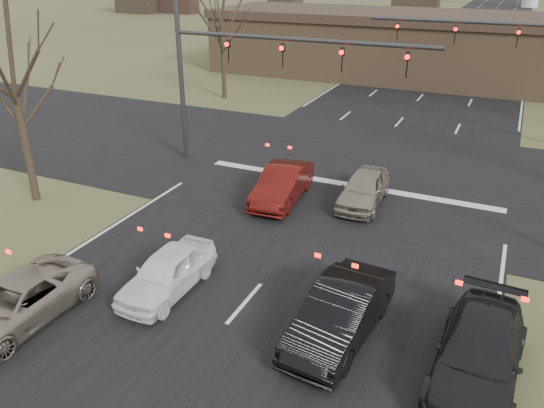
{
  "coord_description": "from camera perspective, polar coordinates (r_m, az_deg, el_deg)",
  "views": [
    {
      "loc": [
        6.15,
        -8.48,
        9.31
      ],
      "look_at": [
        -0.4,
        5.81,
        2.0
      ],
      "focal_mm": 35.0,
      "sensor_mm": 36.0,
      "label": 1
    }
  ],
  "objects": [
    {
      "name": "ground",
      "position": [
        14.02,
        -8.85,
        -17.06
      ],
      "size": [
        360.0,
        360.0,
        0.0
      ],
      "primitive_type": "plane",
      "color": "#434A27",
      "rests_on": "ground"
    },
    {
      "name": "mast_arm_far",
      "position": [
        31.77,
        25.35,
        14.91
      ],
      "size": [
        11.12,
        0.24,
        8.0
      ],
      "color": "#383A3D",
      "rests_on": "ground"
    },
    {
      "name": "mast_arm_near",
      "position": [
        24.67,
        -3.37,
        15.02
      ],
      "size": [
        12.12,
        0.24,
        8.0
      ],
      "color": "#383A3D",
      "rests_on": "ground"
    },
    {
      "name": "car_silver_ahead",
      "position": [
        22.15,
        9.83,
        1.65
      ],
      "size": [
        1.76,
        4.08,
        1.37
      ],
      "primitive_type": "imported",
      "rotation": [
        0.0,
        0.0,
        0.03
      ],
      "color": "gray",
      "rests_on": "ground"
    },
    {
      "name": "car_white_sedan",
      "position": [
        16.52,
        -11.2,
        -7.19
      ],
      "size": [
        1.56,
        3.86,
        1.31
      ],
      "primitive_type": "imported",
      "rotation": [
        0.0,
        0.0,
        -0.0
      ],
      "color": "white",
      "rests_on": "ground"
    },
    {
      "name": "road_cross",
      "position": [
        25.99,
        9.29,
        3.65
      ],
      "size": [
        200.0,
        14.0,
        0.02
      ],
      "primitive_type": "cube",
      "color": "black",
      "rests_on": "ground"
    },
    {
      "name": "building",
      "position": [
        47.13,
        20.06,
        15.41
      ],
      "size": [
        42.4,
        10.4,
        5.3
      ],
      "color": "brown",
      "rests_on": "ground"
    },
    {
      "name": "car_black_hatch",
      "position": [
        14.49,
        7.37,
        -11.53
      ],
      "size": [
        1.99,
        4.67,
        1.5
      ],
      "primitive_type": "imported",
      "rotation": [
        0.0,
        0.0,
        -0.09
      ],
      "color": "black",
      "rests_on": "ground"
    },
    {
      "name": "tree_left_near",
      "position": [
        22.99,
        -26.88,
        15.55
      ],
      "size": [
        5.1,
        5.1,
        8.5
      ],
      "color": "black",
      "rests_on": "ground"
    },
    {
      "name": "road_main",
      "position": [
        69.38,
        20.1,
        15.82
      ],
      "size": [
        14.0,
        300.0,
        0.02
      ],
      "primitive_type": "cube",
      "color": "black",
      "rests_on": "ground"
    },
    {
      "name": "car_silver_suv",
      "position": [
        16.55,
        -25.74,
        -9.49
      ],
      "size": [
        2.18,
        4.61,
        1.27
      ],
      "primitive_type": "imported",
      "rotation": [
        0.0,
        0.0,
        -0.02
      ],
      "color": "gray",
      "rests_on": "ground"
    },
    {
      "name": "car_red_ahead",
      "position": [
        22.15,
        1.12,
        2.14
      ],
      "size": [
        1.9,
        4.52,
        1.45
      ],
      "primitive_type": "imported",
      "rotation": [
        0.0,
        0.0,
        0.08
      ],
      "color": "#4E0E0B",
      "rests_on": "ground"
    },
    {
      "name": "car_charcoal_sedan",
      "position": [
        14.1,
        21.35,
        -14.76
      ],
      "size": [
        2.21,
        4.9,
        1.39
      ],
      "primitive_type": "imported",
      "rotation": [
        0.0,
        0.0,
        -0.06
      ],
      "color": "black",
      "rests_on": "ground"
    }
  ]
}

